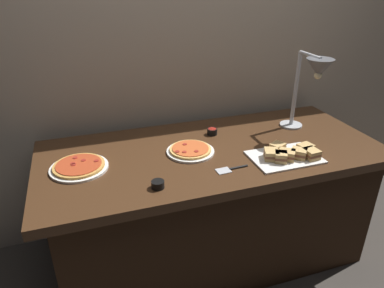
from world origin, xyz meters
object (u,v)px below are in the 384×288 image
object	(u,v)px
sauce_cup_near	(212,131)
sandwich_platter	(288,154)
pizza_plate_center	(79,167)
pizza_plate_front	(190,150)
sauce_cup_far	(158,184)
heat_lamp	(314,75)
serving_spatula	(231,169)

from	to	relation	value
sauce_cup_near	sandwich_platter	bearing A→B (deg)	-56.94
sauce_cup_near	pizza_plate_center	bearing A→B (deg)	-167.37
pizza_plate_front	sauce_cup_far	xyz separation A→B (m)	(-0.25, -0.29, 0.01)
heat_lamp	pizza_plate_center	distance (m)	1.36
pizza_plate_front	pizza_plate_center	bearing A→B (deg)	179.30
heat_lamp	serving_spatula	size ratio (longest dim) A/B	2.79
sandwich_platter	heat_lamp	bearing A→B (deg)	40.89
heat_lamp	pizza_plate_front	distance (m)	0.81
heat_lamp	sauce_cup_near	distance (m)	0.66
heat_lamp	pizza_plate_center	xyz separation A→B (m)	(-1.31, 0.01, -0.36)
pizza_plate_center	sandwich_platter	bearing A→B (deg)	-12.69
heat_lamp	pizza_plate_center	world-z (taller)	heat_lamp
sauce_cup_near	heat_lamp	bearing A→B (deg)	-19.70
pizza_plate_front	serving_spatula	bearing A→B (deg)	-61.05
heat_lamp	sandwich_platter	xyz separation A→B (m)	(-0.26, -0.22, -0.34)
pizza_plate_front	serving_spatula	distance (m)	0.28
pizza_plate_front	pizza_plate_center	xyz separation A→B (m)	(-0.58, 0.01, 0.00)
sauce_cup_far	serving_spatula	size ratio (longest dim) A/B	0.35
pizza_plate_front	serving_spatula	size ratio (longest dim) A/B	1.52
heat_lamp	serving_spatula	distance (m)	0.74
pizza_plate_center	sauce_cup_near	xyz separation A→B (m)	(0.78, 0.18, 0.01)
pizza_plate_front	sauce_cup_near	world-z (taller)	sauce_cup_near
pizza_plate_front	pizza_plate_center	size ratio (longest dim) A/B	0.90
sandwich_platter	pizza_plate_front	bearing A→B (deg)	153.84
sauce_cup_far	serving_spatula	world-z (taller)	sauce_cup_far
sauce_cup_near	serving_spatula	world-z (taller)	sauce_cup_near
heat_lamp	sandwich_platter	size ratio (longest dim) A/B	1.32
pizza_plate_front	sandwich_platter	world-z (taller)	sandwich_platter
pizza_plate_front	sauce_cup_far	bearing A→B (deg)	-131.19
pizza_plate_center	pizza_plate_front	bearing A→B (deg)	-0.70
sauce_cup_far	sauce_cup_near	bearing A→B (deg)	46.20
sauce_cup_far	serving_spatula	xyz separation A→B (m)	(0.38, 0.04, -0.02)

